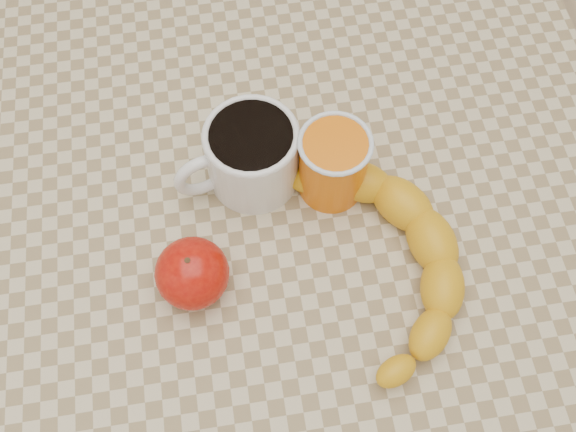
{
  "coord_description": "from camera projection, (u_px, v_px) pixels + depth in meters",
  "views": [
    {
      "loc": [
        -0.05,
        -0.29,
        1.37
      ],
      "look_at": [
        0.0,
        0.0,
        0.77
      ],
      "focal_mm": 40.0,
      "sensor_mm": 36.0,
      "label": 1
    }
  ],
  "objects": [
    {
      "name": "apple",
      "position": [
        192.0,
        273.0,
        0.63
      ],
      "size": [
        0.1,
        0.1,
        0.07
      ],
      "color": "#8F0804",
      "rests_on": "table"
    },
    {
      "name": "orange_juice_glass",
      "position": [
        333.0,
        164.0,
        0.67
      ],
      "size": [
        0.08,
        0.08,
        0.09
      ],
      "color": "#DD6307",
      "rests_on": "table"
    },
    {
      "name": "table",
      "position": [
        288.0,
        255.0,
        0.77
      ],
      "size": [
        0.8,
        0.8,
        0.75
      ],
      "color": "tan",
      "rests_on": "ground"
    },
    {
      "name": "ground",
      "position": [
        288.0,
        374.0,
        1.36
      ],
      "size": [
        3.0,
        3.0,
        0.0
      ],
      "primitive_type": "plane",
      "color": "tan",
      "rests_on": "ground"
    },
    {
      "name": "banana",
      "position": [
        371.0,
        256.0,
        0.65
      ],
      "size": [
        0.34,
        0.39,
        0.05
      ],
      "primitive_type": null,
      "rotation": [
        0.0,
        0.0,
        0.23
      ],
      "color": "gold",
      "rests_on": "table"
    },
    {
      "name": "coffee_mug",
      "position": [
        250.0,
        154.0,
        0.67
      ],
      "size": [
        0.15,
        0.12,
        0.08
      ],
      "color": "silver",
      "rests_on": "table"
    }
  ]
}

